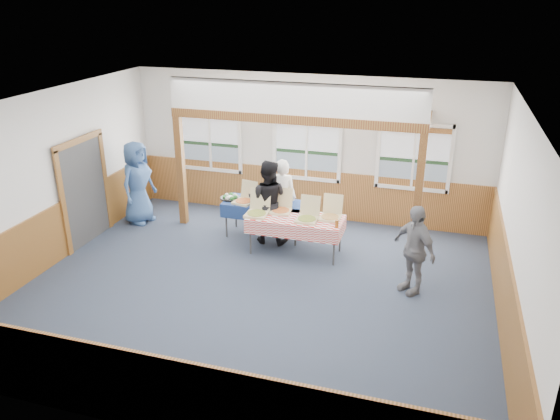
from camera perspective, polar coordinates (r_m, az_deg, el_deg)
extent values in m
plane|color=#2A3545|center=(9.60, -2.48, -8.18)|extent=(8.00, 8.00, 0.00)
plane|color=white|center=(8.46, -2.83, 10.91)|extent=(8.00, 8.00, 0.00)
plane|color=silver|center=(12.10, 2.87, 6.51)|extent=(8.00, 0.00, 8.00)
plane|color=silver|center=(6.07, -13.80, -10.80)|extent=(8.00, 0.00, 8.00)
plane|color=silver|center=(10.85, -23.04, 2.91)|extent=(0.00, 8.00, 8.00)
plane|color=silver|center=(8.54, 23.60, -2.12)|extent=(0.00, 8.00, 8.00)
cube|color=brown|center=(12.40, 2.75, 1.80)|extent=(7.98, 0.05, 1.10)
cube|color=brown|center=(6.70, -12.85, -18.27)|extent=(7.98, 0.05, 1.10)
cube|color=brown|center=(11.19, -22.15, -2.18)|extent=(0.05, 6.98, 1.10)
cube|color=brown|center=(8.99, 22.43, -8.23)|extent=(0.05, 6.98, 1.10)
cube|color=#383838|center=(11.66, -19.78, 1.76)|extent=(0.06, 1.30, 2.10)
cube|color=white|center=(12.96, -7.19, 4.24)|extent=(1.52, 0.05, 0.08)
cube|color=white|center=(12.62, -7.49, 10.22)|extent=(1.52, 0.05, 0.08)
cube|color=white|center=(13.08, -10.33, 7.37)|extent=(0.08, 0.05, 1.46)
cube|color=white|center=(12.49, -4.21, 6.98)|extent=(0.08, 0.05, 1.46)
cube|color=white|center=(12.77, -7.34, 7.19)|extent=(0.05, 0.05, 1.30)
cube|color=slate|center=(12.91, -7.18, 5.56)|extent=(1.40, 0.02, 0.52)
cube|color=#1C381D|center=(12.83, -7.25, 6.84)|extent=(1.40, 0.02, 0.08)
cube|color=silver|center=(12.73, -7.33, 8.54)|extent=(1.40, 0.02, 0.70)
cube|color=brown|center=(12.62, -7.50, 9.76)|extent=(1.40, 0.07, 0.10)
cube|color=white|center=(12.24, 2.74, 3.32)|extent=(1.52, 0.05, 0.08)
cube|color=white|center=(11.87, 2.86, 9.65)|extent=(1.52, 0.05, 0.08)
cube|color=white|center=(12.23, -0.59, 6.71)|extent=(0.08, 0.05, 1.46)
cube|color=white|center=(11.89, 6.27, 6.13)|extent=(0.08, 0.05, 1.46)
cube|color=white|center=(12.04, 2.80, 6.44)|extent=(0.05, 0.05, 1.30)
cube|color=slate|center=(12.19, 2.81, 4.72)|extent=(1.40, 0.02, 0.52)
cube|color=#1C381D|center=(12.10, 2.83, 6.07)|extent=(1.40, 0.02, 0.08)
cube|color=silver|center=(12.00, 2.87, 7.86)|extent=(1.40, 0.02, 0.70)
cube|color=brown|center=(11.88, 2.82, 9.16)|extent=(1.40, 0.07, 0.10)
cube|color=white|center=(11.93, 13.51, 2.22)|extent=(1.52, 0.05, 0.08)
cube|color=white|center=(11.55, 14.12, 8.67)|extent=(1.52, 0.05, 0.08)
cube|color=white|center=(11.78, 10.21, 5.76)|extent=(0.08, 0.05, 1.46)
cube|color=white|center=(11.72, 17.42, 5.00)|extent=(0.08, 0.05, 1.46)
cube|color=white|center=(11.72, 13.81, 5.39)|extent=(0.05, 0.05, 1.30)
cube|color=slate|center=(11.87, 13.65, 3.64)|extent=(1.40, 0.02, 0.52)
cube|color=#1C381D|center=(11.79, 13.78, 5.02)|extent=(1.40, 0.02, 0.08)
cube|color=silver|center=(11.68, 13.95, 6.85)|extent=(1.40, 0.02, 0.70)
cube|color=brown|center=(11.56, 14.06, 8.16)|extent=(1.40, 0.07, 0.10)
cube|color=#592713|center=(11.98, -10.31, 4.03)|extent=(0.15, 0.15, 2.40)
cube|color=#592713|center=(10.75, 14.26, 1.60)|extent=(0.15, 0.15, 2.40)
cube|color=#592713|center=(10.75, 1.37, 9.46)|extent=(5.15, 0.18, 0.18)
cylinder|color=#383838|center=(11.41, -5.64, -1.13)|extent=(0.04, 0.04, 0.73)
cylinder|color=#383838|center=(11.88, -4.64, -0.13)|extent=(0.04, 0.04, 0.73)
cylinder|color=#383838|center=(10.96, 1.63, -2.02)|extent=(0.04, 0.04, 0.73)
cylinder|color=#383838|center=(11.45, 2.36, -0.95)|extent=(0.04, 0.04, 0.73)
cube|color=#383838|center=(11.26, -1.65, 0.69)|extent=(1.75, 1.24, 0.03)
cube|color=navy|center=(11.25, -1.65, 0.78)|extent=(1.83, 1.32, 0.01)
cube|color=navy|center=(10.98, -2.25, -0.58)|extent=(1.55, 0.65, 0.28)
cube|color=navy|center=(11.63, -1.08, 0.75)|extent=(1.55, 0.65, 0.28)
cylinder|color=#383838|center=(10.63, -3.12, -2.83)|extent=(0.04, 0.04, 0.73)
cylinder|color=#383838|center=(11.17, -2.05, -1.55)|extent=(0.04, 0.04, 0.73)
cylinder|color=#383838|center=(10.24, 5.66, -3.94)|extent=(0.04, 0.04, 0.73)
cylinder|color=#383838|center=(10.79, 6.32, -2.56)|extent=(0.04, 0.04, 0.73)
cube|color=#383838|center=(10.53, 1.66, -0.87)|extent=(1.92, 1.35, 0.03)
cube|color=red|center=(10.52, 1.66, -0.78)|extent=(2.00, 1.42, 0.01)
cube|color=red|center=(10.22, 1.06, -2.35)|extent=(1.71, 0.69, 0.28)
cube|color=red|center=(10.93, 2.20, -0.70)|extent=(1.71, 0.69, 0.28)
cube|color=beige|center=(11.24, -3.83, 0.85)|extent=(0.44, 0.44, 0.04)
cylinder|color=gold|center=(11.23, -3.84, 0.98)|extent=(0.39, 0.39, 0.01)
cube|color=beige|center=(11.34, -3.25, 2.16)|extent=(0.38, 0.17, 0.37)
cube|color=beige|center=(11.25, 0.23, 0.93)|extent=(0.49, 0.49, 0.05)
cylinder|color=tan|center=(11.24, 0.23, 1.07)|extent=(0.43, 0.43, 0.01)
cube|color=beige|center=(11.40, 0.25, 2.39)|extent=(0.41, 0.20, 0.39)
cube|color=beige|center=(10.59, -2.46, -0.47)|extent=(0.42, 0.42, 0.05)
cylinder|color=gold|center=(10.58, -2.46, -0.31)|extent=(0.37, 0.37, 0.01)
cube|color=beige|center=(10.73, -2.07, 1.14)|extent=(0.42, 0.11, 0.41)
cube|color=beige|center=(10.73, 0.07, -0.14)|extent=(0.42, 0.42, 0.04)
cylinder|color=gold|center=(10.72, 0.07, 0.00)|extent=(0.37, 0.37, 0.01)
cube|color=beige|center=(10.87, 0.32, 1.34)|extent=(0.39, 0.12, 0.38)
cube|color=beige|center=(10.34, 2.82, -1.04)|extent=(0.40, 0.40, 0.04)
cylinder|color=gold|center=(10.33, 2.82, -0.90)|extent=(0.35, 0.35, 0.01)
cube|color=beige|center=(10.47, 3.18, 0.50)|extent=(0.39, 0.10, 0.38)
cube|color=beige|center=(10.46, 5.24, -0.84)|extent=(0.39, 0.39, 0.04)
cylinder|color=tan|center=(10.45, 5.24, -0.70)|extent=(0.34, 0.34, 0.01)
cube|color=beige|center=(10.59, 5.56, 0.66)|extent=(0.38, 0.10, 0.38)
cylinder|color=black|center=(11.49, -5.21, 1.26)|extent=(0.42, 0.42, 0.03)
cylinder|color=white|center=(11.48, -5.21, 1.38)|extent=(0.09, 0.09, 0.04)
sphere|color=#2B722D|center=(11.44, -4.68, 1.34)|extent=(0.09, 0.09, 0.09)
sphere|color=beige|center=(11.53, -4.71, 1.51)|extent=(0.09, 0.09, 0.09)
sphere|color=#2B722D|center=(11.59, -5.13, 1.60)|extent=(0.09, 0.09, 0.09)
sphere|color=beige|center=(11.56, -5.60, 1.53)|extent=(0.09, 0.09, 0.09)
sphere|color=#2B722D|center=(11.48, -5.79, 1.37)|extent=(0.09, 0.09, 0.09)
sphere|color=beige|center=(11.39, -5.54, 1.22)|extent=(0.09, 0.09, 0.09)
sphere|color=#2B722D|center=(11.38, -5.04, 1.21)|extent=(0.09, 0.09, 0.09)
cylinder|color=#954E18|center=(10.09, 5.95, -1.42)|extent=(0.07, 0.07, 0.15)
imported|color=white|center=(11.29, 0.18, 1.29)|extent=(0.68, 0.52, 1.66)
imported|color=black|center=(10.98, -1.28, 0.86)|extent=(0.85, 0.67, 1.73)
imported|color=#3B5F95|center=(12.32, -14.67, 2.80)|extent=(0.74, 0.99, 1.84)
imported|color=slate|center=(9.43, 13.81, -4.03)|extent=(0.93, 0.92, 1.58)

